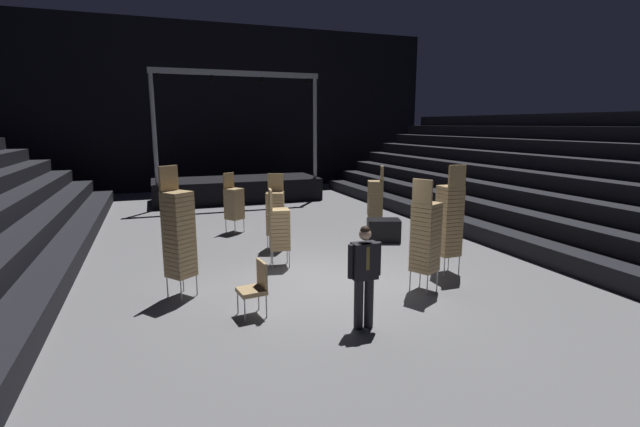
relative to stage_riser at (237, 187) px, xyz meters
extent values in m
cube|color=slate|center=(0.00, -11.08, -0.63)|extent=(22.00, 30.00, 0.10)
cube|color=black|center=(0.00, 3.92, 3.42)|extent=(22.00, 0.30, 8.00)
cube|color=black|center=(-5.38, -10.08, -0.35)|extent=(0.75, 24.00, 0.45)
cube|color=black|center=(5.38, -10.08, -0.35)|extent=(0.75, 24.00, 0.45)
cube|color=black|center=(6.12, -10.08, 0.10)|extent=(0.75, 24.00, 0.45)
cube|color=black|center=(6.88, -10.08, 0.55)|extent=(0.75, 24.00, 0.45)
cube|color=black|center=(7.62, -10.08, 1.00)|extent=(0.75, 24.00, 0.45)
cube|color=black|center=(8.38, -10.08, 1.45)|extent=(0.75, 24.00, 0.45)
cube|color=black|center=(9.12, -10.08, 1.90)|extent=(0.75, 24.00, 0.45)
cube|color=black|center=(9.88, -10.08, 2.35)|extent=(0.75, 24.00, 0.45)
cube|color=black|center=(0.00, 0.03, -0.11)|extent=(6.89, 2.71, 0.94)
cylinder|color=#9EA0A8|center=(-3.20, -1.08, 2.48)|extent=(0.16, 0.16, 4.23)
cylinder|color=#9EA0A8|center=(3.20, -1.08, 2.48)|extent=(0.16, 0.16, 4.23)
cube|color=#9EA0A8|center=(0.00, -1.08, 4.59)|extent=(6.59, 0.20, 0.20)
cylinder|color=black|center=(-2.95, -1.08, 4.37)|extent=(0.18, 0.18, 0.22)
cylinder|color=black|center=(-0.98, -1.08, 4.37)|extent=(0.18, 0.18, 0.22)
cylinder|color=black|center=(0.98, -1.08, 4.37)|extent=(0.18, 0.18, 0.22)
cylinder|color=black|center=(2.95, -1.08, 4.37)|extent=(0.18, 0.18, 0.22)
cylinder|color=black|center=(-0.20, -13.23, -0.16)|extent=(0.15, 0.15, 0.83)
cylinder|color=black|center=(-0.38, -13.23, -0.16)|extent=(0.15, 0.15, 0.83)
cube|color=silver|center=(-0.29, -13.29, 0.54)|extent=(0.18, 0.10, 0.59)
cube|color=black|center=(-0.29, -13.23, 0.54)|extent=(0.40, 0.23, 0.59)
cube|color=brown|center=(-0.29, -13.35, 0.62)|extent=(0.06, 0.01, 0.37)
cylinder|color=black|center=(-0.05, -13.23, 0.56)|extent=(0.10, 0.10, 0.54)
cylinder|color=black|center=(-0.52, -13.23, 0.56)|extent=(0.10, 0.10, 0.54)
sphere|color=#DBAD89|center=(-0.29, -13.23, 0.97)|extent=(0.19, 0.19, 0.19)
sphere|color=black|center=(-0.29, -13.23, 1.03)|extent=(0.16, 0.16, 0.16)
cylinder|color=#B2B5BA|center=(2.44, -11.16, -0.38)|extent=(0.02, 0.02, 0.40)
cylinder|color=#B2B5BA|center=(2.82, -11.16, -0.38)|extent=(0.02, 0.02, 0.40)
cylinder|color=#B2B5BA|center=(2.44, -11.54, -0.38)|extent=(0.02, 0.02, 0.40)
cylinder|color=#B2B5BA|center=(2.82, -11.54, -0.38)|extent=(0.02, 0.02, 0.40)
cube|color=#A38456|center=(2.63, -11.35, -0.13)|extent=(0.44, 0.44, 0.08)
cube|color=#A38456|center=(2.63, -11.35, -0.05)|extent=(0.44, 0.44, 0.08)
cube|color=#A38456|center=(2.63, -11.35, 0.04)|extent=(0.44, 0.44, 0.08)
cube|color=#A38456|center=(2.63, -11.35, 0.12)|extent=(0.44, 0.44, 0.08)
cube|color=#A38456|center=(2.63, -11.35, 0.21)|extent=(0.44, 0.44, 0.08)
cube|color=#A38456|center=(2.63, -11.35, 0.29)|extent=(0.44, 0.44, 0.08)
cube|color=#A38456|center=(2.63, -11.35, 0.38)|extent=(0.44, 0.44, 0.08)
cube|color=#A38456|center=(2.63, -11.35, 0.46)|extent=(0.44, 0.44, 0.08)
cube|color=#A38456|center=(2.63, -11.35, 0.55)|extent=(0.44, 0.44, 0.08)
cube|color=#A38456|center=(2.63, -11.35, 0.63)|extent=(0.44, 0.44, 0.08)
cube|color=#A38456|center=(2.63, -11.35, 0.72)|extent=(0.44, 0.44, 0.08)
cube|color=#A38456|center=(2.63, -11.35, 0.80)|extent=(0.44, 0.44, 0.08)
cube|color=#A38456|center=(2.63, -11.35, 0.89)|extent=(0.44, 0.44, 0.08)
cube|color=#A38456|center=(2.63, -11.35, 0.97)|extent=(0.44, 0.44, 0.08)
cube|color=#A38456|center=(2.63, -11.35, 1.06)|extent=(0.44, 0.44, 0.08)
cube|color=#A38456|center=(2.63, -11.35, 1.14)|extent=(0.44, 0.44, 0.08)
cube|color=#A38456|center=(2.63, -11.35, 1.23)|extent=(0.44, 0.44, 0.08)
cube|color=#A38456|center=(2.63, -11.35, 1.31)|extent=(0.44, 0.44, 0.08)
cube|color=#A38456|center=(2.63, -11.54, 1.58)|extent=(0.40, 0.05, 0.46)
cylinder|color=#B2B5BA|center=(-0.83, -5.95, -0.38)|extent=(0.02, 0.02, 0.40)
cylinder|color=#B2B5BA|center=(-1.14, -6.17, -0.38)|extent=(0.02, 0.02, 0.40)
cylinder|color=#B2B5BA|center=(-1.06, -5.64, -0.38)|extent=(0.02, 0.02, 0.40)
cylinder|color=#B2B5BA|center=(-1.36, -5.86, -0.38)|extent=(0.02, 0.02, 0.40)
cube|color=#A38456|center=(-1.10, -5.90, -0.13)|extent=(0.61, 0.61, 0.08)
cube|color=#A38456|center=(-1.10, -5.90, -0.05)|extent=(0.61, 0.61, 0.08)
cube|color=#A38456|center=(-1.10, -5.90, 0.04)|extent=(0.61, 0.61, 0.08)
cube|color=#A38456|center=(-1.10, -5.90, 0.12)|extent=(0.61, 0.61, 0.08)
cube|color=#A38456|center=(-1.10, -5.90, 0.21)|extent=(0.61, 0.61, 0.08)
cube|color=#A38456|center=(-1.10, -5.90, 0.29)|extent=(0.61, 0.61, 0.08)
cube|color=#A38456|center=(-1.10, -5.90, 0.38)|extent=(0.61, 0.61, 0.08)
cube|color=#A38456|center=(-1.10, -5.90, 0.46)|extent=(0.61, 0.61, 0.08)
cube|color=#A38456|center=(-1.10, -5.90, 0.55)|extent=(0.61, 0.61, 0.08)
cube|color=#A38456|center=(-1.10, -5.90, 0.63)|extent=(0.61, 0.61, 0.08)
cube|color=#A38456|center=(-1.10, -5.90, 0.72)|extent=(0.61, 0.61, 0.08)
cube|color=#A38456|center=(-1.21, -5.75, 0.99)|extent=(0.36, 0.28, 0.46)
cylinder|color=#B2B5BA|center=(2.86, -7.03, -0.38)|extent=(0.02, 0.02, 0.40)
cylinder|color=#B2B5BA|center=(2.99, -6.68, -0.38)|extent=(0.02, 0.02, 0.40)
cylinder|color=#B2B5BA|center=(3.22, -7.17, -0.38)|extent=(0.02, 0.02, 0.40)
cylinder|color=#B2B5BA|center=(3.35, -6.81, -0.38)|extent=(0.02, 0.02, 0.40)
cube|color=#A38456|center=(3.11, -6.92, -0.13)|extent=(0.57, 0.57, 0.08)
cube|color=#A38456|center=(3.11, -6.92, -0.05)|extent=(0.57, 0.57, 0.08)
cube|color=#A38456|center=(3.11, -6.92, 0.04)|extent=(0.57, 0.57, 0.08)
cube|color=#A38456|center=(3.11, -6.92, 0.12)|extent=(0.57, 0.57, 0.08)
cube|color=#A38456|center=(3.11, -6.92, 0.21)|extent=(0.57, 0.57, 0.08)
cube|color=#A38456|center=(3.11, -6.92, 0.29)|extent=(0.57, 0.57, 0.08)
cube|color=#A38456|center=(3.11, -6.92, 0.38)|extent=(0.57, 0.57, 0.08)
cube|color=#A38456|center=(3.11, -6.92, 0.46)|extent=(0.57, 0.57, 0.08)
cube|color=#A38456|center=(3.11, -6.92, 0.55)|extent=(0.57, 0.57, 0.08)
cube|color=#A38456|center=(3.11, -6.92, 0.63)|extent=(0.57, 0.57, 0.08)
cube|color=#A38456|center=(3.11, -6.92, 0.72)|extent=(0.57, 0.57, 0.08)
cube|color=#A38456|center=(3.11, -6.92, 0.80)|extent=(0.57, 0.57, 0.08)
cube|color=#A38456|center=(3.11, -6.92, 0.89)|extent=(0.57, 0.57, 0.08)
cube|color=#A38456|center=(3.29, -6.99, 1.16)|extent=(0.19, 0.40, 0.46)
cylinder|color=#B2B5BA|center=(-0.30, -8.41, -0.38)|extent=(0.02, 0.02, 0.40)
cylinder|color=#B2B5BA|center=(-0.66, -8.28, -0.38)|extent=(0.02, 0.02, 0.40)
cylinder|color=#B2B5BA|center=(-0.17, -8.06, -0.38)|extent=(0.02, 0.02, 0.40)
cylinder|color=#B2B5BA|center=(-0.52, -7.92, -0.38)|extent=(0.02, 0.02, 0.40)
cube|color=#A38456|center=(-0.41, -8.17, -0.13)|extent=(0.57, 0.57, 0.08)
cube|color=#A38456|center=(-0.41, -8.17, -0.05)|extent=(0.57, 0.57, 0.08)
cube|color=#A38456|center=(-0.41, -8.17, 0.04)|extent=(0.57, 0.57, 0.08)
cube|color=#A38456|center=(-0.41, -8.17, 0.12)|extent=(0.57, 0.57, 0.08)
cube|color=#A38456|center=(-0.41, -8.17, 0.21)|extent=(0.57, 0.57, 0.08)
cube|color=#A38456|center=(-0.41, -8.17, 0.29)|extent=(0.57, 0.57, 0.08)
cube|color=#A38456|center=(-0.41, -8.17, 0.38)|extent=(0.57, 0.57, 0.08)
cube|color=#A38456|center=(-0.41, -8.17, 0.46)|extent=(0.57, 0.57, 0.08)
cube|color=#A38456|center=(-0.41, -8.17, 0.55)|extent=(0.57, 0.57, 0.08)
cube|color=#A38456|center=(-0.41, -8.17, 0.63)|extent=(0.57, 0.57, 0.08)
cube|color=#A38456|center=(-0.41, -8.17, 0.72)|extent=(0.57, 0.57, 0.08)
cube|color=#A38456|center=(-0.41, -8.17, 0.80)|extent=(0.57, 0.57, 0.08)
cube|color=#A38456|center=(-0.41, -8.17, 0.89)|extent=(0.57, 0.57, 0.08)
cube|color=#A38456|center=(-0.34, -7.99, 1.16)|extent=(0.40, 0.19, 0.46)
cylinder|color=#B2B5BA|center=(1.63, -11.87, -0.38)|extent=(0.02, 0.02, 0.40)
cylinder|color=#B2B5BA|center=(1.81, -12.21, -0.38)|extent=(0.02, 0.02, 0.40)
cylinder|color=#B2B5BA|center=(1.29, -12.04, -0.38)|extent=(0.02, 0.02, 0.40)
cylinder|color=#B2B5BA|center=(1.47, -12.38, -0.38)|extent=(0.02, 0.02, 0.40)
cube|color=#A38456|center=(1.55, -12.12, -0.13)|extent=(0.59, 0.59, 0.08)
cube|color=#A38456|center=(1.55, -12.12, -0.05)|extent=(0.59, 0.59, 0.08)
cube|color=#A38456|center=(1.55, -12.12, 0.04)|extent=(0.59, 0.59, 0.08)
cube|color=#A38456|center=(1.55, -12.12, 0.12)|extent=(0.59, 0.59, 0.08)
cube|color=#A38456|center=(1.55, -12.12, 0.21)|extent=(0.59, 0.59, 0.08)
cube|color=#A38456|center=(1.55, -12.12, 0.29)|extent=(0.59, 0.59, 0.08)
cube|color=#A38456|center=(1.55, -12.12, 0.38)|extent=(0.59, 0.59, 0.08)
cube|color=#A38456|center=(1.55, -12.12, 0.46)|extent=(0.59, 0.59, 0.08)
cube|color=#A38456|center=(1.55, -12.12, 0.55)|extent=(0.59, 0.59, 0.08)
cube|color=#A38456|center=(1.55, -12.12, 0.63)|extent=(0.59, 0.59, 0.08)
cube|color=#A38456|center=(1.55, -12.12, 0.72)|extent=(0.59, 0.59, 0.08)
cube|color=#A38456|center=(1.55, -12.12, 0.80)|extent=(0.59, 0.59, 0.08)
cube|color=#A38456|center=(1.55, -12.12, 0.89)|extent=(0.59, 0.59, 0.08)
cube|color=#A38456|center=(1.55, -12.12, 0.97)|extent=(0.59, 0.59, 0.08)
cube|color=#A38456|center=(1.55, -12.12, 1.06)|extent=(0.59, 0.59, 0.08)
cube|color=#A38456|center=(1.55, -12.12, 1.14)|extent=(0.59, 0.59, 0.08)
cube|color=#A38456|center=(1.38, -12.21, 1.41)|extent=(0.23, 0.38, 0.46)
cylinder|color=#B2B5BA|center=(-2.67, -10.85, -0.38)|extent=(0.02, 0.02, 0.40)
cylinder|color=#B2B5BA|center=(-2.97, -11.08, -0.38)|extent=(0.02, 0.02, 0.40)
cylinder|color=#B2B5BA|center=(-2.90, -10.55, -0.38)|extent=(0.02, 0.02, 0.40)
cylinder|color=#B2B5BA|center=(-3.20, -10.78, -0.38)|extent=(0.02, 0.02, 0.40)
cube|color=#A38456|center=(-2.93, -10.82, -0.13)|extent=(0.62, 0.62, 0.08)
cube|color=#A38456|center=(-2.93, -10.82, -0.05)|extent=(0.62, 0.62, 0.08)
cube|color=#A38456|center=(-2.93, -10.82, 0.04)|extent=(0.62, 0.62, 0.08)
cube|color=#A38456|center=(-2.93, -10.82, 0.12)|extent=(0.62, 0.62, 0.08)
cube|color=#A38456|center=(-2.93, -10.82, 0.21)|extent=(0.62, 0.62, 0.08)
cube|color=#A38456|center=(-2.93, -10.82, 0.29)|extent=(0.62, 0.62, 0.08)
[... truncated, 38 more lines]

